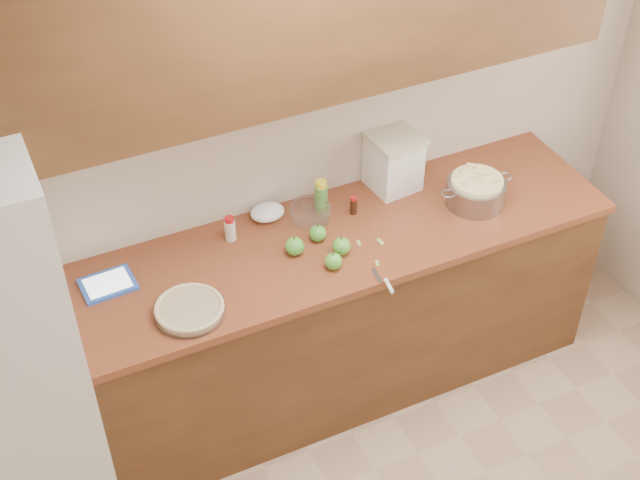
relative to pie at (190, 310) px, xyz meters
name	(u,v)px	position (x,y,z in m)	size (l,w,h in m)	color
room_shell	(538,444)	(0.65, -1.30, 0.36)	(3.60, 3.60, 3.60)	tan
counter_run	(321,317)	(0.65, 0.17, -0.48)	(2.64, 0.68, 0.92)	brown
upper_cabinets	(303,5)	(0.65, 0.33, 1.01)	(2.60, 0.34, 0.70)	#57341A
pie	(190,310)	(0.00, 0.00, 0.00)	(0.28, 0.28, 0.05)	silver
colander	(476,191)	(1.40, 0.13, 0.04)	(0.36, 0.27, 0.13)	gray
flour_canister	(393,161)	(1.12, 0.40, 0.12)	(0.24, 0.24, 0.27)	white
tablet	(108,284)	(-0.25, 0.30, -0.02)	(0.22, 0.17, 0.02)	blue
paring_knife	(387,284)	(0.78, -0.19, -0.02)	(0.04, 0.17, 0.02)	gray
lemon_bottle	(321,196)	(0.74, 0.37, 0.05)	(0.06, 0.06, 0.16)	#4C8C38
cinnamon_shaker	(230,229)	(0.31, 0.36, 0.03)	(0.05, 0.05, 0.12)	beige
vanilla_bottle	(354,205)	(0.87, 0.29, 0.02)	(0.03, 0.03, 0.09)	black
mixing_bowl	(310,212)	(0.67, 0.34, 0.01)	(0.19, 0.19, 0.07)	silver
paper_towel	(267,212)	(0.51, 0.42, 0.01)	(0.15, 0.13, 0.06)	white
apple_left	(295,246)	(0.52, 0.15, 0.02)	(0.08, 0.08, 0.09)	green
apple_center	(318,233)	(0.64, 0.19, 0.01)	(0.07, 0.07, 0.09)	green
apple_front	(333,261)	(0.63, 0.00, 0.01)	(0.07, 0.07, 0.09)	green
apple_extra	(341,246)	(0.70, 0.07, 0.02)	(0.08, 0.08, 0.09)	green
peel_a	(377,263)	(0.81, -0.05, -0.02)	(0.04, 0.01, 0.00)	#8FBA5A
peel_b	(359,243)	(0.80, 0.10, -0.02)	(0.03, 0.01, 0.00)	#8FBA5A
peel_c	(380,242)	(0.88, 0.07, -0.02)	(0.04, 0.02, 0.00)	#8FBA5A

